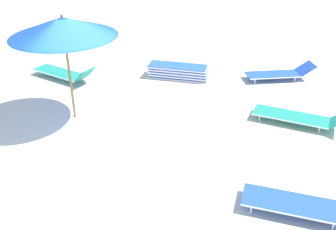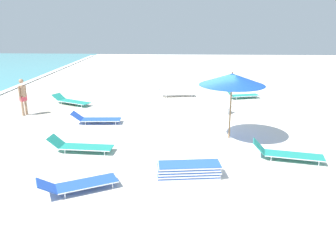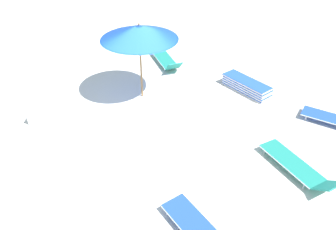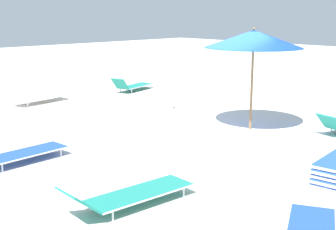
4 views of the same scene
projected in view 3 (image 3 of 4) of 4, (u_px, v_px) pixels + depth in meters
ground_plane at (142, 120)px, 10.42m from camera, size 60.00×60.00×0.16m
beach_umbrella at (139, 32)px, 10.12m from camera, size 2.47×2.47×2.60m
lounger_stack at (247, 86)px, 11.62m from camera, size 0.83×1.95×0.41m
sun_lounger_under_umbrella at (298, 166)px, 8.27m from camera, size 0.74×2.27×0.53m
sun_lounger_beside_umbrella at (166, 60)px, 13.31m from camera, size 1.06×2.33×0.58m
cooler_box at (37, 117)px, 10.07m from camera, size 0.61×0.56×0.37m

